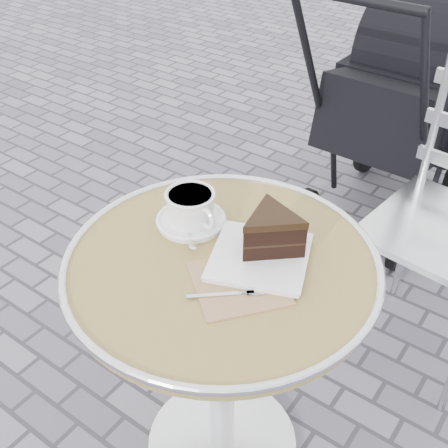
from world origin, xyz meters
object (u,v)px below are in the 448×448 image
Objects in this scene: cappuccino_set at (191,210)px; cafe_table at (222,312)px; cake_plate_set at (268,238)px; baby_stroller at (405,110)px.

cafe_table is at bearing -11.71° from cappuccino_set.
cappuccino_set is at bearing 159.18° from cake_plate_set.
cafe_table is 0.24m from cake_plate_set.
cake_plate_set reaches higher than cappuccino_set.
cappuccino_set is 0.16× the size of baby_stroller.
cappuccino_set is (-0.14, 0.07, 0.20)m from cafe_table.
baby_stroller is (-0.19, 1.42, -0.28)m from cake_plate_set.
cappuccino_set is at bearing 153.83° from cafe_table.
cafe_table is at bearing -84.15° from baby_stroller.
cake_plate_set is (0.08, 0.07, 0.22)m from cafe_table.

